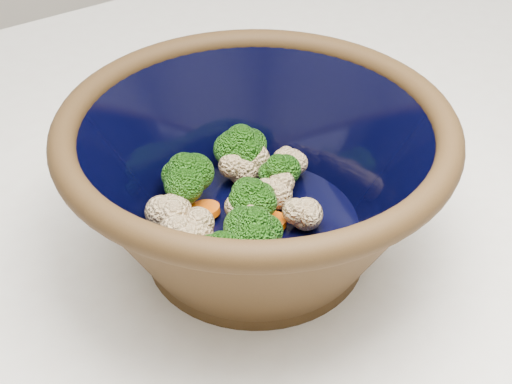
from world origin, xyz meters
TOP-DOWN VIEW (x-y plane):
  - mixing_bowl at (-0.12, 0.04)m, footprint 0.40×0.40m
  - vegetable_pile at (-0.13, 0.05)m, footprint 0.16×0.15m

SIDE VIEW (x-z plane):
  - vegetable_pile at x=-0.13m, z-range 0.93..0.98m
  - mixing_bowl at x=-0.12m, z-range 0.91..1.04m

